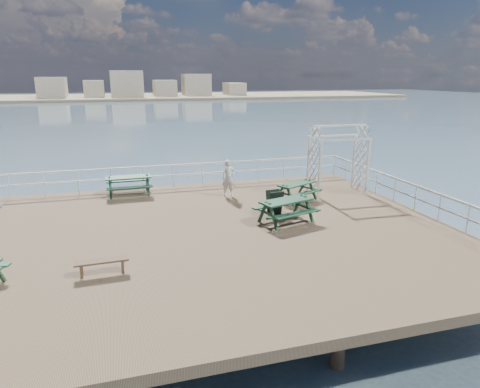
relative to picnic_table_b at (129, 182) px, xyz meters
name	(u,v)px	position (x,y,z in m)	size (l,w,h in m)	color
ground	(200,237)	(2.18, -5.78, -0.78)	(18.00, 14.00, 0.30)	brown
sea_backdrop	(160,93)	(14.71, 128.29, -1.13)	(300.00, 300.00, 9.20)	#425F6F
railing	(185,190)	(2.10, -3.21, 0.25)	(17.77, 13.76, 1.10)	white
picnic_table_b	(129,182)	(0.00, 0.00, 0.00)	(2.04, 1.65, 0.98)	#143721
picnic_table_c	(296,188)	(7.04, -2.98, -0.06)	(2.28, 2.12, 0.88)	#143721
picnic_table_e	(286,206)	(5.50, -5.56, 0.00)	(2.39, 2.12, 0.98)	#143721
flat_bench_near	(102,264)	(-1.05, -8.22, -0.31)	(1.46, 0.39, 0.42)	brown
trellis_arbor	(338,163)	(9.31, -2.41, 0.79)	(2.61, 1.47, 3.18)	white
sandwich_board	(275,203)	(5.41, -4.60, -0.14)	(0.65, 0.52, 0.99)	black
person	(228,178)	(4.34, -1.53, 0.21)	(0.61, 0.40, 1.68)	silver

